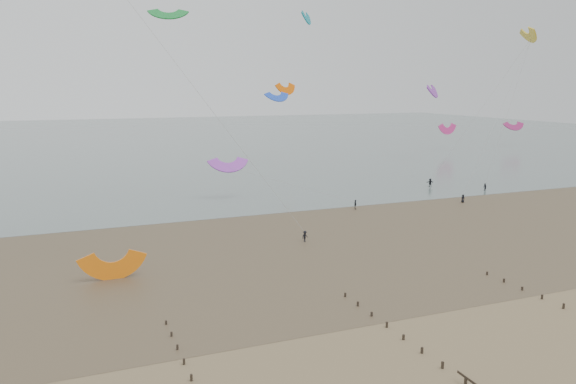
# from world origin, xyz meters

# --- Properties ---
(ground) EXTENTS (500.00, 500.00, 0.00)m
(ground) POSITION_xyz_m (0.00, 0.00, 0.00)
(ground) COLOR brown
(ground) RESTS_ON ground
(sea_and_shore) EXTENTS (500.00, 665.00, 0.03)m
(sea_and_shore) POSITION_xyz_m (-4.08, 34.40, 0.01)
(sea_and_shore) COLOR #475654
(sea_and_shore) RESTS_ON ground
(kitesurfers) EXTENTS (100.25, 30.14, 1.84)m
(kitesurfers) POSITION_xyz_m (29.28, 50.76, 0.84)
(kitesurfers) COLOR black
(kitesurfers) RESTS_ON ground
(grounded_kite) EXTENTS (6.13, 4.79, 3.36)m
(grounded_kite) POSITION_xyz_m (-17.32, 26.23, 0.00)
(grounded_kite) COLOR orange
(grounded_kite) RESTS_ON ground
(kites_airborne) EXTENTS (240.81, 117.55, 35.14)m
(kites_airborne) POSITION_xyz_m (-3.26, 91.31, 21.23)
(kites_airborne) COLOR #008296
(kites_airborne) RESTS_ON ground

